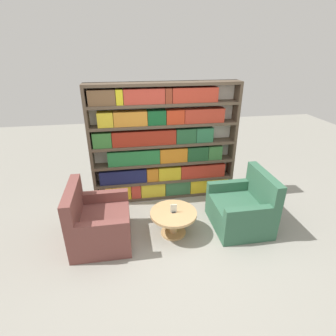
# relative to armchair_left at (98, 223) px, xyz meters

# --- Properties ---
(ground_plane) EXTENTS (14.00, 14.00, 0.00)m
(ground_plane) POSITION_rel_armchair_left_xyz_m (1.17, -0.30, -0.30)
(ground_plane) COLOR gray
(bookshelf) EXTENTS (2.61, 0.30, 2.13)m
(bookshelf) POSITION_rel_armchair_left_xyz_m (1.14, 1.14, 0.73)
(bookshelf) COLOR silver
(bookshelf) RESTS_ON ground_plane
(armchair_left) EXTENTS (0.83, 0.92, 0.91)m
(armchair_left) POSITION_rel_armchair_left_xyz_m (0.00, 0.00, 0.00)
(armchair_left) COLOR brown
(armchair_left) RESTS_ON ground_plane
(armchair_right) EXTENTS (0.83, 0.92, 0.91)m
(armchair_right) POSITION_rel_armchair_left_xyz_m (2.24, -0.00, 0.00)
(armchair_right) COLOR #336047
(armchair_right) RESTS_ON ground_plane
(coffee_table) EXTENTS (0.71, 0.71, 0.39)m
(coffee_table) POSITION_rel_armchair_left_xyz_m (1.12, -0.03, -0.02)
(coffee_table) COLOR tan
(coffee_table) RESTS_ON ground_plane
(table_sign) EXTENTS (0.10, 0.06, 0.13)m
(table_sign) POSITION_rel_armchair_left_xyz_m (1.12, -0.03, 0.15)
(table_sign) COLOR black
(table_sign) RESTS_ON coffee_table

